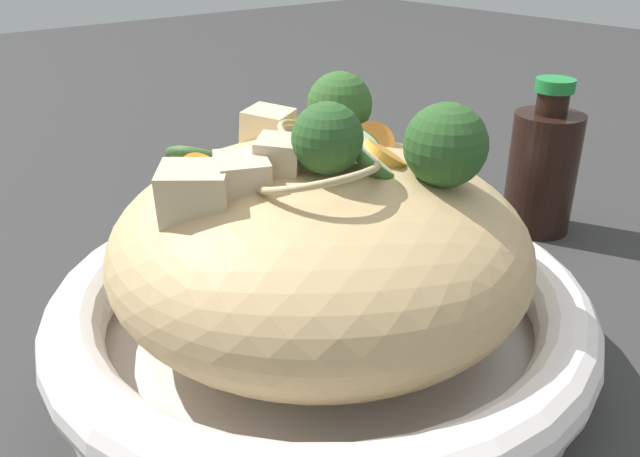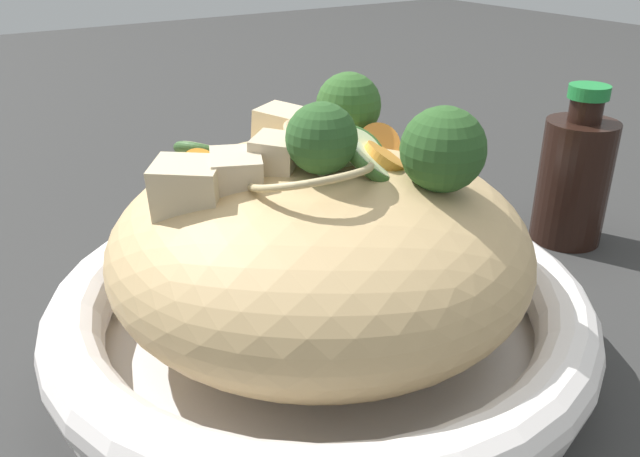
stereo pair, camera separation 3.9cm
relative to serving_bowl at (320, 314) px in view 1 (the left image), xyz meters
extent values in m
plane|color=#2D2D2C|center=(0.00, 0.00, -0.03)|extent=(3.00, 3.00, 0.00)
cylinder|color=white|center=(0.00, 0.00, -0.02)|extent=(0.32, 0.32, 0.02)
torus|color=white|center=(0.00, 0.00, 0.01)|extent=(0.34, 0.34, 0.04)
ellipsoid|color=tan|center=(0.00, 0.00, 0.05)|extent=(0.25, 0.25, 0.12)
torus|color=tan|center=(0.00, 0.01, 0.09)|extent=(0.08, 0.08, 0.03)
torus|color=tan|center=(-0.03, 0.02, 0.10)|extent=(0.07, 0.07, 0.03)
torus|color=tan|center=(0.02, -0.02, 0.11)|extent=(0.07, 0.07, 0.02)
cone|color=#95AA74|center=(-0.03, 0.04, 0.10)|extent=(0.02, 0.02, 0.02)
sphere|color=#325E28|center=(-0.03, 0.04, 0.12)|extent=(0.05, 0.05, 0.04)
cone|color=#8DB077|center=(0.06, 0.04, 0.10)|extent=(0.02, 0.03, 0.02)
sphere|color=#2C5425|center=(0.06, 0.04, 0.12)|extent=(0.06, 0.06, 0.05)
cone|color=#8DAB6E|center=(0.02, -0.01, 0.11)|extent=(0.02, 0.02, 0.01)
sphere|color=#2B5426|center=(0.02, -0.01, 0.13)|extent=(0.04, 0.04, 0.04)
cylinder|color=orange|center=(-0.04, -0.06, 0.10)|extent=(0.02, 0.02, 0.02)
cylinder|color=orange|center=(0.03, 0.03, 0.11)|extent=(0.03, 0.03, 0.02)
cylinder|color=orange|center=(-0.07, 0.05, 0.09)|extent=(0.03, 0.03, 0.02)
cylinder|color=orange|center=(0.00, 0.04, 0.11)|extent=(0.03, 0.03, 0.02)
cylinder|color=beige|center=(0.01, 0.01, 0.11)|extent=(0.03, 0.03, 0.03)
torus|color=#36672C|center=(0.01, 0.01, 0.11)|extent=(0.04, 0.04, 0.03)
cylinder|color=beige|center=(-0.07, -0.04, 0.10)|extent=(0.04, 0.04, 0.02)
torus|color=#355B2C|center=(-0.07, -0.04, 0.10)|extent=(0.05, 0.05, 0.02)
cylinder|color=beige|center=(-0.05, 0.09, 0.09)|extent=(0.04, 0.04, 0.03)
torus|color=#376629|center=(-0.05, 0.09, 0.09)|extent=(0.05, 0.05, 0.03)
cylinder|color=beige|center=(0.03, 0.01, 0.11)|extent=(0.04, 0.04, 0.02)
torus|color=#375E26|center=(0.03, 0.01, 0.11)|extent=(0.05, 0.05, 0.03)
cube|color=beige|center=(-0.08, 0.02, 0.10)|extent=(0.04, 0.04, 0.03)
cube|color=beige|center=(0.00, -0.05, 0.11)|extent=(0.04, 0.04, 0.02)
cube|color=beige|center=(-0.01, -0.08, 0.10)|extent=(0.05, 0.05, 0.03)
cube|color=beige|center=(0.00, -0.03, 0.11)|extent=(0.04, 0.04, 0.02)
cylinder|color=black|center=(-0.02, 0.27, 0.02)|extent=(0.06, 0.06, 0.11)
cylinder|color=black|center=(-0.02, 0.27, 0.09)|extent=(0.03, 0.03, 0.02)
cylinder|color=#1E7F38|center=(-0.02, 0.27, 0.10)|extent=(0.03, 0.03, 0.01)
camera|label=1|loc=(0.27, -0.23, 0.23)|focal=36.98mm
camera|label=2|loc=(0.30, -0.20, 0.23)|focal=36.98mm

